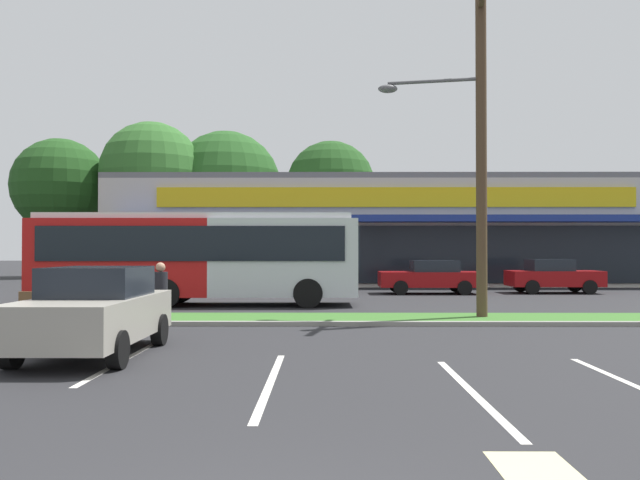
{
  "coord_description": "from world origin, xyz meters",
  "views": [
    {
      "loc": [
        0.44,
        -3.92,
        1.95
      ],
      "look_at": [
        0.29,
        18.1,
        2.31
      ],
      "focal_mm": 36.3,
      "sensor_mm": 36.0,
      "label": 1
    }
  ],
  "objects_px": {
    "car_3": "(95,311)",
    "pedestrian_near_bench": "(160,298)",
    "car_0": "(257,275)",
    "utility_pole": "(476,140)",
    "bus_stop_bench": "(54,309)",
    "car_1": "(553,276)",
    "city_bus": "(197,256)",
    "car_2": "(430,277)"
  },
  "relations": [
    {
      "from": "bus_stop_bench",
      "to": "pedestrian_near_bench",
      "type": "height_order",
      "value": "pedestrian_near_bench"
    },
    {
      "from": "utility_pole",
      "to": "car_3",
      "type": "distance_m",
      "value": 11.21
    },
    {
      "from": "utility_pole",
      "to": "pedestrian_near_bench",
      "type": "distance_m",
      "value": 9.52
    },
    {
      "from": "car_0",
      "to": "utility_pole",
      "type": "bearing_deg",
      "value": -59.22
    },
    {
      "from": "car_0",
      "to": "pedestrian_near_bench",
      "type": "bearing_deg",
      "value": -92.57
    },
    {
      "from": "car_0",
      "to": "car_2",
      "type": "height_order",
      "value": "car_0"
    },
    {
      "from": "city_bus",
      "to": "car_1",
      "type": "xyz_separation_m",
      "value": [
        14.99,
        6.63,
        -0.98
      ]
    },
    {
      "from": "city_bus",
      "to": "car_2",
      "type": "height_order",
      "value": "city_bus"
    },
    {
      "from": "car_3",
      "to": "utility_pole",
      "type": "bearing_deg",
      "value": 125.21
    },
    {
      "from": "bus_stop_bench",
      "to": "car_2",
      "type": "xyz_separation_m",
      "value": [
        11.43,
        13.32,
        0.27
      ]
    },
    {
      "from": "car_0",
      "to": "city_bus",
      "type": "bearing_deg",
      "value": -100.49
    },
    {
      "from": "car_0",
      "to": "car_3",
      "type": "height_order",
      "value": "car_3"
    },
    {
      "from": "car_1",
      "to": "pedestrian_near_bench",
      "type": "bearing_deg",
      "value": -134.64
    },
    {
      "from": "city_bus",
      "to": "car_3",
      "type": "bearing_deg",
      "value": -89.27
    },
    {
      "from": "bus_stop_bench",
      "to": "car_0",
      "type": "relative_size",
      "value": 0.39
    },
    {
      "from": "city_bus",
      "to": "pedestrian_near_bench",
      "type": "height_order",
      "value": "city_bus"
    },
    {
      "from": "pedestrian_near_bench",
      "to": "car_1",
      "type": "bearing_deg",
      "value": -93.34
    },
    {
      "from": "city_bus",
      "to": "bus_stop_bench",
      "type": "distance_m",
      "value": 7.58
    },
    {
      "from": "city_bus",
      "to": "bus_stop_bench",
      "type": "relative_size",
      "value": 7.14
    },
    {
      "from": "bus_stop_bench",
      "to": "car_3",
      "type": "bearing_deg",
      "value": 121.74
    },
    {
      "from": "utility_pole",
      "to": "car_3",
      "type": "bearing_deg",
      "value": -144.79
    },
    {
      "from": "car_2",
      "to": "bus_stop_bench",
      "type": "bearing_deg",
      "value": 49.37
    },
    {
      "from": "car_0",
      "to": "car_1",
      "type": "distance_m",
      "value": 13.65
    },
    {
      "from": "car_1",
      "to": "car_0",
      "type": "bearing_deg",
      "value": 176.84
    },
    {
      "from": "utility_pole",
      "to": "bus_stop_bench",
      "type": "bearing_deg",
      "value": -168.83
    },
    {
      "from": "car_2",
      "to": "car_3",
      "type": "xyz_separation_m",
      "value": [
        -9.05,
        -17.17,
        0.06
      ]
    },
    {
      "from": "car_0",
      "to": "pedestrian_near_bench",
      "type": "xyz_separation_m",
      "value": [
        -0.68,
        -15.25,
        0.03
      ]
    },
    {
      "from": "pedestrian_near_bench",
      "to": "bus_stop_bench",
      "type": "bearing_deg",
      "value": 27.28
    },
    {
      "from": "car_1",
      "to": "pedestrian_near_bench",
      "type": "relative_size",
      "value": 2.46
    },
    {
      "from": "city_bus",
      "to": "car_3",
      "type": "relative_size",
      "value": 2.64
    },
    {
      "from": "city_bus",
      "to": "pedestrian_near_bench",
      "type": "relative_size",
      "value": 6.84
    },
    {
      "from": "car_3",
      "to": "pedestrian_near_bench",
      "type": "relative_size",
      "value": 2.59
    },
    {
      "from": "city_bus",
      "to": "car_1",
      "type": "relative_size",
      "value": 2.78
    },
    {
      "from": "car_3",
      "to": "pedestrian_near_bench",
      "type": "distance_m",
      "value": 3.17
    },
    {
      "from": "pedestrian_near_bench",
      "to": "car_2",
      "type": "bearing_deg",
      "value": -80.32
    },
    {
      "from": "car_0",
      "to": "car_3",
      "type": "distance_m",
      "value": 18.43
    },
    {
      "from": "car_1",
      "to": "utility_pole",
      "type": "bearing_deg",
      "value": -118.19
    },
    {
      "from": "car_2",
      "to": "car_0",
      "type": "bearing_deg",
      "value": -8.78
    },
    {
      "from": "city_bus",
      "to": "car_3",
      "type": "xyz_separation_m",
      "value": [
        0.26,
        -11.01,
        -0.94
      ]
    },
    {
      "from": "bus_stop_bench",
      "to": "car_2",
      "type": "height_order",
      "value": "car_2"
    },
    {
      "from": "utility_pole",
      "to": "city_bus",
      "type": "distance_m",
      "value": 10.6
    },
    {
      "from": "bus_stop_bench",
      "to": "car_2",
      "type": "bearing_deg",
      "value": -130.63
    }
  ]
}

